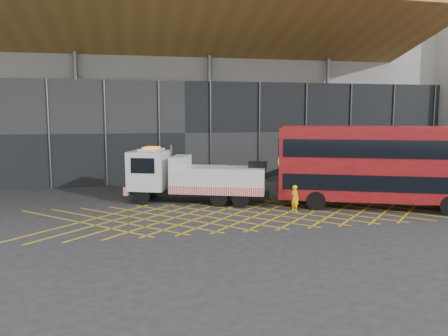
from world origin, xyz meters
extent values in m
plane|color=#27282A|center=(0.00, 0.00, 0.00)|extent=(120.00, 120.00, 0.00)
cube|color=gold|center=(-4.80, 0.00, 0.01)|extent=(7.16, 7.16, 0.01)
cube|color=gold|center=(-4.80, 0.00, 0.01)|extent=(7.16, 7.16, 0.01)
cube|color=gold|center=(-3.20, 0.00, 0.01)|extent=(7.16, 7.16, 0.01)
cube|color=gold|center=(-3.20, 0.00, 0.01)|extent=(7.16, 7.16, 0.01)
cube|color=gold|center=(-1.60, 0.00, 0.01)|extent=(7.16, 7.16, 0.01)
cube|color=gold|center=(-1.60, 0.00, 0.01)|extent=(7.16, 7.16, 0.01)
cube|color=gold|center=(0.00, 0.00, 0.01)|extent=(7.16, 7.16, 0.01)
cube|color=gold|center=(0.00, 0.00, 0.01)|extent=(7.16, 7.16, 0.01)
cube|color=gold|center=(1.60, 0.00, 0.01)|extent=(7.16, 7.16, 0.01)
cube|color=gold|center=(1.60, 0.00, 0.01)|extent=(7.16, 7.16, 0.01)
cube|color=gold|center=(3.20, 0.00, 0.01)|extent=(7.16, 7.16, 0.01)
cube|color=gold|center=(3.20, 0.00, 0.01)|extent=(7.16, 7.16, 0.01)
cube|color=gold|center=(4.80, 0.00, 0.01)|extent=(7.16, 7.16, 0.01)
cube|color=gold|center=(4.80, 0.00, 0.01)|extent=(7.16, 7.16, 0.01)
cube|color=gold|center=(6.40, 0.00, 0.01)|extent=(7.16, 7.16, 0.01)
cube|color=gold|center=(6.40, 0.00, 0.01)|extent=(7.16, 7.16, 0.01)
cube|color=gold|center=(8.00, 0.00, 0.01)|extent=(7.16, 7.16, 0.01)
cube|color=gold|center=(8.00, 0.00, 0.01)|extent=(7.16, 7.16, 0.01)
cube|color=gold|center=(9.60, 0.00, 0.01)|extent=(7.16, 7.16, 0.01)
cube|color=gold|center=(9.60, 0.00, 0.01)|extent=(7.16, 7.16, 0.01)
cube|color=gold|center=(11.20, 0.00, 0.01)|extent=(7.16, 7.16, 0.01)
cube|color=gold|center=(11.20, 0.00, 0.01)|extent=(7.16, 7.16, 0.01)
cube|color=gold|center=(12.80, 0.00, 0.01)|extent=(7.16, 7.16, 0.01)
cube|color=gold|center=(12.80, 0.00, 0.01)|extent=(7.16, 7.16, 0.01)
cube|color=gold|center=(14.40, 0.00, 0.01)|extent=(7.16, 7.16, 0.01)
cube|color=gold|center=(14.40, 0.00, 0.01)|extent=(7.16, 7.16, 0.01)
cube|color=gray|center=(2.00, 19.00, 9.00)|extent=(55.00, 14.00, 18.00)
cube|color=black|center=(2.00, 11.70, 4.00)|extent=(55.00, 0.80, 8.00)
cube|color=olive|center=(0.00, 8.00, 11.50)|extent=(40.00, 11.93, 4.07)
cylinder|color=#595B60|center=(-6.00, 11.50, 5.00)|extent=(0.36, 0.36, 10.00)
cylinder|color=#595B60|center=(4.00, 11.50, 5.00)|extent=(0.36, 0.36, 10.00)
cylinder|color=#595B60|center=(14.00, 11.50, 5.00)|extent=(0.36, 0.36, 10.00)
cube|color=black|center=(1.82, 3.67, 0.64)|extent=(8.50, 3.95, 0.32)
cube|color=white|center=(-1.10, 4.77, 1.98)|extent=(2.88, 2.93, 2.39)
cube|color=black|center=(-2.15, 5.17, 2.39)|extent=(0.76, 1.91, 1.01)
cube|color=red|center=(-2.18, 5.18, 0.78)|extent=(1.06, 2.32, 0.51)
cube|color=orange|center=(-0.93, 4.71, 3.39)|extent=(1.16, 1.33, 0.11)
cube|color=white|center=(3.02, 3.21, 1.52)|extent=(6.15, 4.17, 1.47)
cube|color=red|center=(2.61, 2.11, 0.97)|extent=(5.35, 2.07, 0.51)
cube|color=white|center=(0.79, 4.06, 2.58)|extent=(1.64, 2.39, 0.64)
cube|color=black|center=(5.26, 2.36, 2.39)|extent=(1.20, 0.82, 0.46)
cube|color=black|center=(6.12, 2.04, 1.93)|extent=(2.00, 1.01, 0.99)
cylinder|color=black|center=(-1.62, 3.93, 0.51)|extent=(1.06, 0.66, 1.01)
cylinder|color=black|center=(-0.94, 5.74, 0.51)|extent=(1.06, 0.66, 1.01)
cylinder|color=black|center=(4.06, 1.79, 0.51)|extent=(1.06, 0.66, 1.01)
cylinder|color=black|center=(4.74, 3.59, 0.51)|extent=(1.06, 0.66, 1.01)
cylinder|color=#595B60|center=(0.34, 5.21, 2.48)|extent=(0.13, 0.13, 2.02)
cube|color=maroon|center=(11.97, -0.17, 2.61)|extent=(11.83, 6.99, 4.12)
cube|color=black|center=(11.97, -0.17, 1.65)|extent=(11.42, 6.87, 0.90)
cube|color=black|center=(11.97, -0.17, 3.56)|extent=(11.42, 6.87, 1.01)
cube|color=black|center=(6.55, 2.08, 1.70)|extent=(0.97, 2.22, 1.38)
cube|color=black|center=(6.55, 2.08, 3.56)|extent=(0.97, 2.22, 1.01)
cube|color=yellow|center=(6.54, 2.08, 2.71)|extent=(0.78, 1.77, 0.37)
cube|color=maroon|center=(11.97, -0.17, 4.71)|extent=(11.53, 6.70, 0.13)
cylinder|color=black|center=(8.07, 0.14, 0.55)|extent=(1.14, 0.72, 1.10)
cylinder|color=black|center=(9.00, 2.37, 0.55)|extent=(1.14, 0.72, 1.10)
cylinder|color=black|center=(15.57, -0.37, 0.55)|extent=(1.14, 0.72, 1.10)
cube|color=maroon|center=(19.98, 4.22, 2.27)|extent=(10.41, 4.88, 3.58)
cube|color=black|center=(19.98, 4.22, 1.43)|extent=(10.03, 4.83, 0.78)
cube|color=black|center=(15.05, 2.91, 1.48)|extent=(0.59, 2.02, 1.20)
cube|color=black|center=(15.05, 2.91, 3.09)|extent=(0.59, 2.02, 0.88)
cube|color=yellow|center=(15.04, 2.91, 2.35)|extent=(0.48, 1.61, 0.32)
cylinder|color=black|center=(17.12, 2.40, 0.48)|extent=(1.00, 0.51, 0.96)
cylinder|color=black|center=(16.59, 4.38, 0.48)|extent=(1.00, 0.51, 0.96)
imported|color=yellow|center=(6.78, 0.10, 0.75)|extent=(0.55, 0.65, 1.50)
camera|label=1|loc=(-2.19, -22.67, 5.46)|focal=35.00mm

